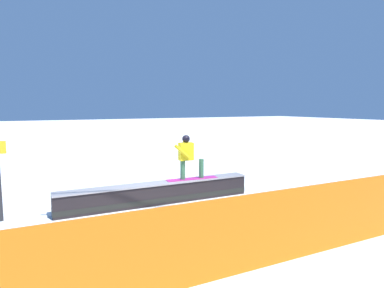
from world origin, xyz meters
name	(u,v)px	position (x,y,z in m)	size (l,w,h in m)	color
ground_plane	(159,203)	(0.00, 0.00, 0.00)	(120.00, 120.00, 0.00)	white
grind_box	(158,194)	(0.00, 0.00, 0.27)	(5.53, 0.63, 0.60)	black
snowboarder	(188,156)	(-0.91, 0.02, 1.29)	(1.56, 0.45, 1.30)	#B72687
safety_fence	(255,232)	(0.00, 4.22, 0.65)	(8.21, 0.06, 1.29)	orange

